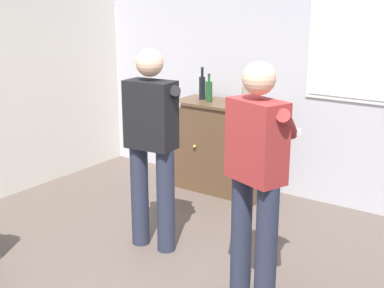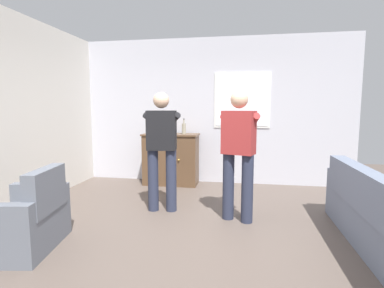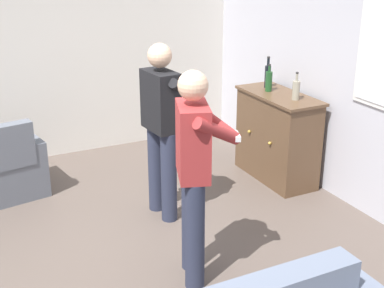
{
  "view_description": "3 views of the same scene",
  "coord_description": "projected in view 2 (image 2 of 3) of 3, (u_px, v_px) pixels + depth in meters",
  "views": [
    {
      "loc": [
        2.08,
        -2.41,
        2.1
      ],
      "look_at": [
        -0.17,
        0.8,
        0.98
      ],
      "focal_mm": 50.0,
      "sensor_mm": 36.0,
      "label": 1
    },
    {
      "loc": [
        0.54,
        -3.22,
        1.46
      ],
      "look_at": [
        -0.16,
        0.87,
        0.96
      ],
      "focal_mm": 28.0,
      "sensor_mm": 36.0,
      "label": 2
    },
    {
      "loc": [
        3.73,
        -1.01,
        2.51
      ],
      "look_at": [
        -0.09,
        0.89,
        0.89
      ],
      "focal_mm": 50.0,
      "sensor_mm": 36.0,
      "label": 3
    }
  ],
  "objects": [
    {
      "name": "ground",
      "position": [
        193.0,
        237.0,
        3.41
      ],
      "size": [
        10.4,
        10.4,
        0.0
      ],
      "primitive_type": "plane",
      "color": "brown"
    },
    {
      "name": "wall_back_with_window",
      "position": [
        217.0,
        111.0,
        5.84
      ],
      "size": [
        5.2,
        0.15,
        2.8
      ],
      "color": "silver",
      "rests_on": "ground"
    },
    {
      "name": "armchair",
      "position": [
        26.0,
        222.0,
        3.11
      ],
      "size": [
        0.78,
        0.97,
        0.85
      ],
      "color": "slate",
      "rests_on": "ground"
    },
    {
      "name": "sideboard_cabinet",
      "position": [
        171.0,
        159.0,
        5.74
      ],
      "size": [
        1.06,
        0.49,
        0.98
      ],
      "color": "brown",
      "rests_on": "ground"
    },
    {
      "name": "bottle_wine_green",
      "position": [
        184.0,
        128.0,
        5.65
      ],
      "size": [
        0.08,
        0.08,
        0.29
      ],
      "color": "gray",
      "rests_on": "sideboard_cabinet"
    },
    {
      "name": "bottle_liquor_amber",
      "position": [
        156.0,
        126.0,
        5.75
      ],
      "size": [
        0.07,
        0.07,
        0.35
      ],
      "color": "black",
      "rests_on": "sideboard_cabinet"
    },
    {
      "name": "bottle_spirits_clear",
      "position": [
        162.0,
        128.0,
        5.66
      ],
      "size": [
        0.07,
        0.07,
        0.3
      ],
      "color": "#1E4C23",
      "rests_on": "sideboard_cabinet"
    },
    {
      "name": "person_standing_left",
      "position": [
        162.0,
        146.0,
        4.21
      ],
      "size": [
        0.56,
        0.49,
        1.68
      ],
      "color": "#282D42",
      "rests_on": "ground"
    },
    {
      "name": "person_standing_right",
      "position": [
        239.0,
        149.0,
        3.83
      ],
      "size": [
        0.52,
        0.52,
        1.68
      ],
      "color": "#282D42",
      "rests_on": "ground"
    }
  ]
}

